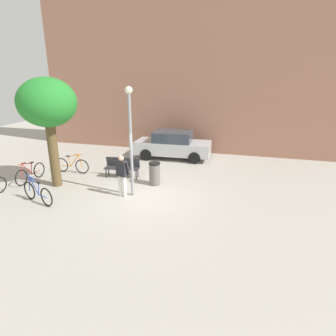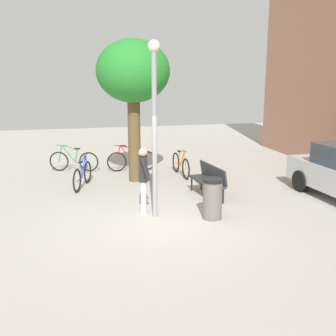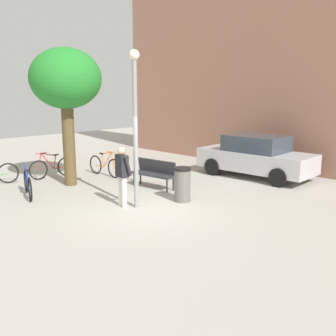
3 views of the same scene
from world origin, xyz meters
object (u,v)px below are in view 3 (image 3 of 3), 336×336
at_px(bicycle_blue, 28,184).
at_px(lamppost, 135,115).
at_px(plaza_tree, 66,81).
at_px(bicycle_orange, 105,166).
at_px(park_bench, 155,171).
at_px(trash_bin, 182,184).
at_px(parked_car_silver, 256,156).
at_px(bicycle_red, 52,167).
at_px(person_by_lamppost, 122,172).

bearing_deg(bicycle_blue, lamppost, 27.29).
distance_m(plaza_tree, bicycle_orange, 3.51).
distance_m(lamppost, plaza_tree, 3.67).
height_order(park_bench, trash_bin, trash_bin).
bearing_deg(bicycle_orange, parked_car_silver, 43.32).
distance_m(lamppost, trash_bin, 2.48).
relative_size(bicycle_red, bicycle_blue, 1.05).
bearing_deg(bicycle_red, trash_bin, 11.59).
bearing_deg(bicycle_blue, parked_car_silver, 65.16).
distance_m(lamppost, bicycle_blue, 4.16).
distance_m(lamppost, park_bench, 3.02).
bearing_deg(park_bench, bicycle_red, -155.92).
bearing_deg(trash_bin, plaza_tree, -162.90).
bearing_deg(plaza_tree, lamppost, -1.28).
height_order(plaza_tree, trash_bin, plaza_tree).
bearing_deg(plaza_tree, bicycle_orange, 101.31).
xyz_separation_m(park_bench, plaza_tree, (-2.29, -1.79, 2.91)).
bearing_deg(bicycle_red, lamppost, -2.27).
bearing_deg(person_by_lamppost, lamppost, 33.88).
relative_size(person_by_lamppost, bicycle_red, 0.92).
height_order(lamppost, bicycle_red, lamppost).
xyz_separation_m(person_by_lamppost, bicycle_blue, (-2.83, -1.41, -0.58)).
relative_size(bicycle_orange, bicycle_red, 1.00).
xyz_separation_m(bicycle_orange, bicycle_blue, (0.73, -3.37, 0.00)).
xyz_separation_m(bicycle_blue, trash_bin, (3.64, 2.95, 0.12)).
height_order(park_bench, bicycle_blue, bicycle_blue).
relative_size(bicycle_blue, parked_car_silver, 0.40).
xyz_separation_m(lamppost, bicycle_red, (-5.00, 0.20, -2.16)).
xyz_separation_m(park_bench, bicycle_orange, (-2.62, -0.12, -0.16)).
relative_size(plaza_tree, parked_car_silver, 1.06).
relative_size(bicycle_orange, parked_car_silver, 0.42).
bearing_deg(lamppost, park_bench, 124.26).
xyz_separation_m(plaza_tree, bicycle_blue, (0.40, -1.71, -3.07)).
height_order(person_by_lamppost, bicycle_orange, person_by_lamppost).
height_order(park_bench, plaza_tree, plaza_tree).
height_order(bicycle_orange, trash_bin, trash_bin).
bearing_deg(lamppost, trash_bin, 69.79).
relative_size(lamppost, parked_car_silver, 0.99).
distance_m(bicycle_orange, bicycle_blue, 3.45).
bearing_deg(bicycle_orange, plaza_tree, -78.69).
relative_size(plaza_tree, bicycle_red, 2.50).
xyz_separation_m(person_by_lamppost, park_bench, (-0.94, 2.09, -0.42)).
bearing_deg(park_bench, lamppost, -55.74).
height_order(person_by_lamppost, trash_bin, person_by_lamppost).
bearing_deg(bicycle_red, person_by_lamppost, -5.14).
xyz_separation_m(bicycle_orange, trash_bin, (4.38, -0.42, 0.12)).
distance_m(bicycle_blue, trash_bin, 4.69).
relative_size(bicycle_orange, bicycle_blue, 1.05).
distance_m(bicycle_red, bicycle_blue, 2.60).
distance_m(person_by_lamppost, plaza_tree, 4.09).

